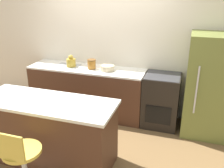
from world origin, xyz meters
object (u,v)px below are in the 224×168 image
(oven_range, at_px, (161,100))
(refrigerator, at_px, (209,86))
(kettle, at_px, (71,62))
(stool_chair, at_px, (22,163))
(mixing_bowl, at_px, (107,68))

(oven_range, relative_size, refrigerator, 0.55)
(oven_range, bearing_deg, kettle, -179.37)
(stool_chair, bearing_deg, oven_range, 59.17)
(oven_range, bearing_deg, refrigerator, -3.06)
(oven_range, xyz_separation_m, refrigerator, (0.76, -0.04, 0.38))
(stool_chair, bearing_deg, refrigerator, 46.09)
(refrigerator, height_order, kettle, refrigerator)
(oven_range, height_order, mixing_bowl, mixing_bowl)
(kettle, distance_m, mixing_bowl, 0.72)
(refrigerator, xyz_separation_m, stool_chair, (-2.05, -2.13, -0.39))
(kettle, bearing_deg, oven_range, 0.63)
(refrigerator, xyz_separation_m, kettle, (-2.47, 0.02, 0.18))
(oven_range, xyz_separation_m, kettle, (-1.71, -0.02, 0.56))
(refrigerator, distance_m, kettle, 2.48)
(mixing_bowl, bearing_deg, oven_range, 1.09)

